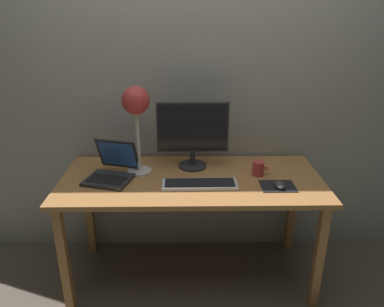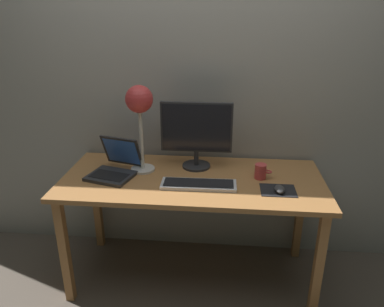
# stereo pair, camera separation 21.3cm
# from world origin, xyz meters

# --- Properties ---
(ground_plane) EXTENTS (4.80, 4.80, 0.00)m
(ground_plane) POSITION_xyz_m (0.00, 0.00, 0.00)
(ground_plane) COLOR brown
(ground_plane) RESTS_ON ground
(back_wall) EXTENTS (4.80, 0.06, 2.60)m
(back_wall) POSITION_xyz_m (0.00, 0.40, 1.30)
(back_wall) COLOR #9E998E
(back_wall) RESTS_ON ground
(desk) EXTENTS (1.60, 0.70, 0.74)m
(desk) POSITION_xyz_m (0.00, 0.00, 0.66)
(desk) COLOR #A8703D
(desk) RESTS_ON ground
(monitor) EXTENTS (0.45, 0.18, 0.43)m
(monitor) POSITION_xyz_m (0.01, 0.17, 0.98)
(monitor) COLOR #28282B
(monitor) RESTS_ON desk
(keyboard_main) EXTENTS (0.44, 0.15, 0.03)m
(keyboard_main) POSITION_xyz_m (0.05, -0.11, 0.75)
(keyboard_main) COLOR silver
(keyboard_main) RESTS_ON desk
(laptop) EXTENTS (0.33, 0.36, 0.22)m
(laptop) POSITION_xyz_m (-0.48, 0.02, 0.80)
(laptop) COLOR #28282B
(laptop) RESTS_ON desk
(desk_lamp) EXTENTS (0.17, 0.17, 0.55)m
(desk_lamp) POSITION_xyz_m (-0.33, 0.08, 1.16)
(desk_lamp) COLOR beige
(desk_lamp) RESTS_ON desk
(mousepad) EXTENTS (0.20, 0.16, 0.00)m
(mousepad) POSITION_xyz_m (0.50, -0.13, 0.74)
(mousepad) COLOR black
(mousepad) RESTS_ON desk
(mouse) EXTENTS (0.06, 0.10, 0.03)m
(mouse) POSITION_xyz_m (0.51, -0.15, 0.76)
(mouse) COLOR #38383A
(mouse) RESTS_ON mousepad
(coffee_mug) EXTENTS (0.11, 0.07, 0.09)m
(coffee_mug) POSITION_xyz_m (0.42, 0.03, 0.79)
(coffee_mug) COLOR #CC3F3F
(coffee_mug) RESTS_ON desk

